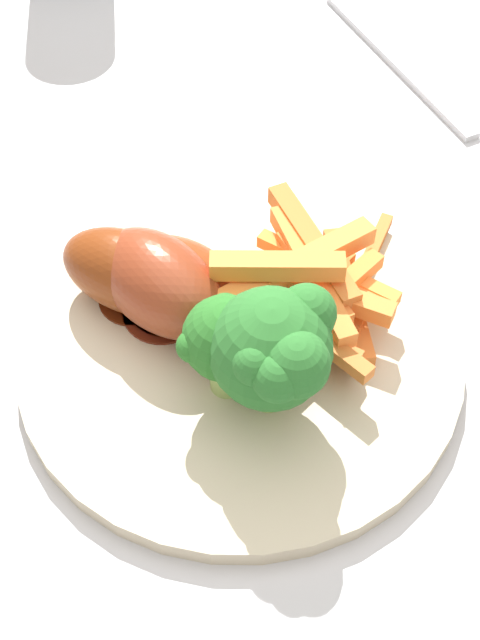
{
  "coord_description": "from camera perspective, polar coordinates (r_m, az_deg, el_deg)",
  "views": [
    {
      "loc": [
        -0.3,
        0.05,
        1.1
      ],
      "look_at": [
        -0.02,
        0.03,
        0.73
      ],
      "focal_mm": 49.19,
      "sensor_mm": 36.0,
      "label": 1
    }
  ],
  "objects": [
    {
      "name": "fork",
      "position": [
        0.69,
        10.21,
        16.2
      ],
      "size": [
        0.18,
        0.08,
        0.0
      ],
      "primitive_type": "cube",
      "rotation": [
        0.0,
        0.0,
        0.38
      ],
      "color": "silver",
      "rests_on": "dining_table"
    },
    {
      "name": "carrot_fries_pile",
      "position": [
        0.48,
        4.4,
        2.33
      ],
      "size": [
        0.13,
        0.12,
        0.05
      ],
      "color": "orange",
      "rests_on": "dinner_plate"
    },
    {
      "name": "chicken_drumstick_far",
      "position": [
        0.47,
        -4.93,
        2.14
      ],
      "size": [
        0.11,
        0.11,
        0.05
      ],
      "color": "#5F1F10",
      "rests_on": "dinner_plate"
    },
    {
      "name": "broccoli_floret_front",
      "position": [
        0.42,
        2.37,
        -1.95
      ],
      "size": [
        0.07,
        0.06,
        0.08
      ],
      "color": "#869F53",
      "rests_on": "dinner_plate"
    },
    {
      "name": "chicken_drumstick_near",
      "position": [
        0.48,
        -4.26,
        2.47
      ],
      "size": [
        0.08,
        0.13,
        0.04
      ],
      "color": "#5C210E",
      "rests_on": "dinner_plate"
    },
    {
      "name": "broccoli_floret_middle",
      "position": [
        0.43,
        -0.89,
        -1.29
      ],
      "size": [
        0.05,
        0.05,
        0.06
      ],
      "color": "#93AD5B",
      "rests_on": "dinner_plate"
    },
    {
      "name": "dining_table",
      "position": [
        0.58,
        2.78,
        -6.73
      ],
      "size": [
        1.06,
        0.8,
        0.7
      ],
      "color": "#B7B7BC",
      "rests_on": "ground_plane"
    },
    {
      "name": "dinner_plate",
      "position": [
        0.48,
        -0.0,
        -1.89
      ],
      "size": [
        0.25,
        0.25,
        0.01
      ],
      "primitive_type": "cylinder",
      "color": "beige",
      "rests_on": "dining_table"
    },
    {
      "name": "chicken_drumstick_extra",
      "position": [
        0.48,
        -6.59,
        2.84
      ],
      "size": [
        0.09,
        0.13,
        0.05
      ],
      "color": "#531D0A",
      "rests_on": "dinner_plate"
    }
  ]
}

